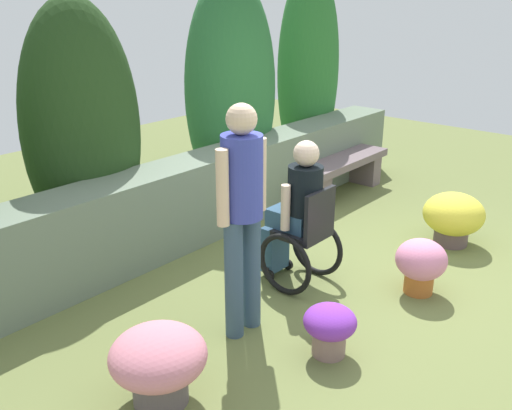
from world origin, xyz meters
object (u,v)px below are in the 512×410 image
at_px(person_in_wheelchair, 299,219).
at_px(flower_pot_purple_near, 330,327).
at_px(person_standing_companion, 242,206).
at_px(stone_bench, 342,170).
at_px(flower_pot_small_foreground, 421,263).
at_px(flower_pot_red_accent, 453,217).
at_px(flower_pot_terracotta_by_wall, 159,361).

relative_size(person_in_wheelchair, flower_pot_purple_near, 3.44).
bearing_deg(person_standing_companion, person_in_wheelchair, 10.27).
distance_m(stone_bench, person_in_wheelchair, 2.49).
bearing_deg(flower_pot_small_foreground, stone_bench, 47.97).
relative_size(person_in_wheelchair, flower_pot_red_accent, 2.15).
bearing_deg(person_in_wheelchair, person_standing_companion, -174.04).
height_order(flower_pot_purple_near, flower_pot_red_accent, flower_pot_red_accent).
bearing_deg(stone_bench, person_standing_companion, -166.67).
distance_m(stone_bench, person_standing_companion, 3.42).
bearing_deg(stone_bench, flower_pot_small_foreground, -138.46).
relative_size(stone_bench, flower_pot_terracotta_by_wall, 2.50).
height_order(person_in_wheelchair, flower_pot_terracotta_by_wall, person_in_wheelchair).
height_order(stone_bench, flower_pot_red_accent, flower_pot_red_accent).
relative_size(person_in_wheelchair, flower_pot_terracotta_by_wall, 2.13).
bearing_deg(flower_pot_red_accent, stone_bench, 72.13).
bearing_deg(stone_bench, flower_pot_terracotta_by_wall, -169.15).
relative_size(stone_bench, flower_pot_red_accent, 2.52).
distance_m(flower_pot_terracotta_by_wall, flower_pot_small_foreground, 2.48).
height_order(flower_pot_red_accent, flower_pot_small_foreground, flower_pot_red_accent).
relative_size(flower_pot_purple_near, flower_pot_terracotta_by_wall, 0.62).
relative_size(stone_bench, person_standing_companion, 0.88).
xyz_separation_m(flower_pot_terracotta_by_wall, flower_pot_small_foreground, (2.40, -0.63, -0.02)).
distance_m(flower_pot_red_accent, flower_pot_small_foreground, 1.19).
distance_m(person_standing_companion, flower_pot_small_foreground, 1.79).
height_order(flower_pot_purple_near, flower_pot_small_foreground, flower_pot_small_foreground).
xyz_separation_m(stone_bench, person_in_wheelchair, (-2.27, -0.99, 0.30)).
xyz_separation_m(flower_pot_red_accent, flower_pot_small_foreground, (-1.17, -0.20, -0.02)).
xyz_separation_m(flower_pot_purple_near, flower_pot_terracotta_by_wall, (-1.13, 0.54, 0.07)).
xyz_separation_m(flower_pot_terracotta_by_wall, flower_pot_red_accent, (3.57, -0.43, -0.00)).
bearing_deg(person_standing_companion, flower_pot_red_accent, -11.02).
xyz_separation_m(stone_bench, person_standing_companion, (-3.15, -1.13, 0.71)).
bearing_deg(person_in_wheelchair, flower_pot_terracotta_by_wall, -174.09).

